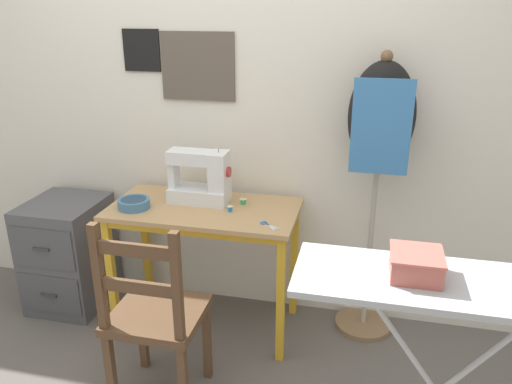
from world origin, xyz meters
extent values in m
plane|color=#5B5651|center=(0.00, 0.00, 0.00)|extent=(14.00, 14.00, 0.00)
cube|color=silver|center=(0.00, 0.58, 1.27)|extent=(10.00, 0.05, 2.55)
cube|color=brown|center=(-0.11, 0.55, 1.43)|extent=(0.41, 0.02, 0.37)
cube|color=black|center=(-0.43, 0.55, 1.51)|extent=(0.21, 0.01, 0.23)
cube|color=tan|center=(0.00, 0.26, 0.72)|extent=(1.01, 0.51, 0.02)
cube|color=gold|center=(0.00, 0.04, 0.69)|extent=(0.93, 0.03, 0.04)
cube|color=gold|center=(-0.46, 0.04, 0.35)|extent=(0.04, 0.04, 0.71)
cube|color=gold|center=(0.46, 0.04, 0.35)|extent=(0.04, 0.04, 0.71)
cube|color=gold|center=(-0.46, 0.47, 0.35)|extent=(0.04, 0.04, 0.71)
cube|color=gold|center=(0.46, 0.47, 0.35)|extent=(0.04, 0.04, 0.71)
cube|color=white|center=(-0.05, 0.33, 0.77)|extent=(0.32, 0.16, 0.08)
cube|color=white|center=(0.07, 0.33, 0.92)|extent=(0.09, 0.14, 0.21)
cube|color=white|center=(-0.07, 0.33, 0.98)|extent=(0.28, 0.12, 0.07)
cube|color=white|center=(-0.19, 0.33, 0.88)|extent=(0.04, 0.09, 0.14)
cylinder|color=#B22D2D|center=(0.12, 0.33, 0.92)|extent=(0.02, 0.06, 0.06)
cylinder|color=#99999E|center=(0.07, 0.33, 1.03)|extent=(0.01, 0.01, 0.02)
cylinder|color=teal|center=(-0.36, 0.16, 0.76)|extent=(0.17, 0.17, 0.05)
cylinder|color=#243D54|center=(-0.36, 0.16, 0.78)|extent=(0.13, 0.13, 0.01)
cube|color=silver|center=(0.41, 0.09, 0.73)|extent=(0.08, 0.06, 0.00)
cube|color=silver|center=(0.40, 0.08, 0.73)|extent=(0.07, 0.07, 0.00)
torus|color=#2870B7|center=(0.36, 0.12, 0.73)|extent=(0.03, 0.03, 0.01)
torus|color=#2870B7|center=(0.36, 0.12, 0.73)|extent=(0.03, 0.03, 0.01)
cylinder|color=#2875C1|center=(0.16, 0.22, 0.75)|extent=(0.02, 0.02, 0.03)
cylinder|color=beige|center=(0.16, 0.22, 0.76)|extent=(0.03, 0.03, 0.00)
cylinder|color=beige|center=(0.16, 0.22, 0.73)|extent=(0.03, 0.03, 0.00)
cylinder|color=green|center=(0.20, 0.33, 0.75)|extent=(0.03, 0.03, 0.04)
cylinder|color=beige|center=(0.20, 0.33, 0.77)|extent=(0.04, 0.04, 0.00)
cylinder|color=beige|center=(0.20, 0.33, 0.73)|extent=(0.04, 0.04, 0.00)
cube|color=#513823|center=(-0.03, -0.33, 0.44)|extent=(0.40, 0.38, 0.04)
cube|color=#513823|center=(-0.20, -0.17, 0.21)|extent=(0.04, 0.04, 0.42)
cube|color=#513823|center=(0.14, -0.17, 0.21)|extent=(0.04, 0.04, 0.42)
cube|color=#513823|center=(-0.20, -0.49, 0.21)|extent=(0.04, 0.04, 0.42)
cube|color=#513823|center=(-0.20, -0.49, 0.70)|extent=(0.04, 0.04, 0.48)
cube|color=#513823|center=(0.14, -0.49, 0.70)|extent=(0.04, 0.04, 0.48)
cube|color=#513823|center=(-0.03, -0.49, 0.85)|extent=(0.34, 0.02, 0.06)
cube|color=#513823|center=(-0.03, -0.49, 0.68)|extent=(0.34, 0.02, 0.06)
cube|color=#4C4C51|center=(-0.89, 0.29, 0.33)|extent=(0.42, 0.46, 0.66)
cube|color=#46464B|center=(-0.89, 0.06, 0.48)|extent=(0.39, 0.01, 0.24)
cube|color=#333338|center=(-0.89, 0.05, 0.48)|extent=(0.10, 0.01, 0.02)
cube|color=#46464B|center=(-0.89, 0.06, 0.19)|extent=(0.39, 0.01, 0.24)
cube|color=#333338|center=(-0.89, 0.05, 0.19)|extent=(0.10, 0.01, 0.02)
cylinder|color=#846647|center=(0.88, 0.43, 0.01)|extent=(0.32, 0.32, 0.03)
cylinder|color=#ADA89E|center=(0.88, 0.43, 0.53)|extent=(0.03, 0.03, 1.01)
ellipsoid|color=black|center=(0.88, 0.43, 1.23)|extent=(0.33, 0.24, 0.55)
sphere|color=brown|center=(0.88, 0.43, 1.52)|extent=(0.06, 0.06, 0.06)
cube|color=teal|center=(0.88, 0.31, 1.20)|extent=(0.28, 0.01, 0.46)
cube|color=#ADB2B7|center=(1.14, -0.55, 0.88)|extent=(1.05, 0.36, 0.02)
cube|color=#AD564C|center=(1.02, -0.54, 0.93)|extent=(0.16, 0.17, 0.08)
cube|color=#BE5F54|center=(1.02, -0.54, 0.98)|extent=(0.17, 0.18, 0.01)
camera|label=1|loc=(0.83, -2.08, 1.74)|focal=35.00mm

